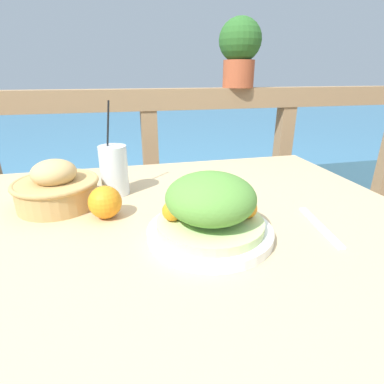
{
  "coord_description": "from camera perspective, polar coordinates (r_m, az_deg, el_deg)",
  "views": [
    {
      "loc": [
        -0.12,
        -0.6,
        1.09
      ],
      "look_at": [
        0.02,
        0.01,
        0.84
      ],
      "focal_mm": 28.0,
      "sensor_mm": 36.0,
      "label": 1
    }
  ],
  "objects": [
    {
      "name": "patio_table",
      "position": [
        0.74,
        -1.33,
        -12.22
      ],
      "size": [
        1.11,
        0.92,
        0.78
      ],
      "color": "tan",
      "rests_on": "ground_plane"
    },
    {
      "name": "railing_fence",
      "position": [
        1.43,
        -7.87,
        6.15
      ],
      "size": [
        2.8,
        0.08,
        1.02
      ],
      "color": "#937551",
      "rests_on": "ground_plane"
    },
    {
      "name": "sea_backdrop",
      "position": [
        3.97,
        -11.29,
        8.84
      ],
      "size": [
        12.0,
        4.0,
        0.45
      ],
      "color": "teal",
      "rests_on": "ground_plane"
    },
    {
      "name": "salad_plate",
      "position": [
        0.59,
        3.52,
        -3.6
      ],
      "size": [
        0.25,
        0.25,
        0.13
      ],
      "color": "white",
      "rests_on": "patio_table"
    },
    {
      "name": "drink_glass",
      "position": [
        0.83,
        -14.61,
        4.04
      ],
      "size": [
        0.07,
        0.07,
        0.25
      ],
      "color": "silver",
      "rests_on": "patio_table"
    },
    {
      "name": "bread_basket",
      "position": [
        0.81,
        -24.38,
        0.75
      ],
      "size": [
        0.2,
        0.2,
        0.12
      ],
      "color": "tan",
      "rests_on": "patio_table"
    },
    {
      "name": "potted_plant",
      "position": [
        1.48,
        9.07,
        25.28
      ],
      "size": [
        0.19,
        0.19,
        0.29
      ],
      "color": "#A34C2D",
      "rests_on": "railing_fence"
    },
    {
      "name": "knife",
      "position": [
        0.71,
        23.15,
        -6.01
      ],
      "size": [
        0.04,
        0.18,
        0.0
      ],
      "color": "silver",
      "rests_on": "patio_table"
    },
    {
      "name": "orange_near_basket",
      "position": [
        0.71,
        -16.22,
        -1.87
      ],
      "size": [
        0.08,
        0.08,
        0.08
      ],
      "color": "orange",
      "rests_on": "patio_table"
    }
  ]
}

